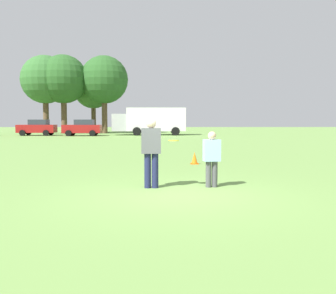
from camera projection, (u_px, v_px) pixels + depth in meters
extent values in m
plane|color=#6B9347|center=(177.00, 195.00, 8.86)|extent=(172.72, 172.72, 0.00)
cylinder|color=#1E234C|center=(148.00, 171.00, 9.76)|extent=(0.17, 0.17, 0.90)
cylinder|color=#1E234C|center=(155.00, 171.00, 9.76)|extent=(0.17, 0.17, 0.90)
cube|color=#595960|center=(151.00, 141.00, 9.70)|extent=(0.50, 0.29, 0.65)
sphere|color=beige|center=(151.00, 123.00, 9.67)|extent=(0.25, 0.25, 0.25)
cylinder|color=#4C4C51|center=(215.00, 174.00, 9.89)|extent=(0.15, 0.15, 0.69)
cylinder|color=#4C4C51|center=(209.00, 174.00, 9.87)|extent=(0.15, 0.15, 0.69)
cube|color=#9EC6E5|center=(212.00, 150.00, 9.84)|extent=(0.46, 0.30, 0.56)
sphere|color=#D8AD8C|center=(212.00, 136.00, 9.81)|extent=(0.22, 0.22, 0.22)
cylinder|color=yellow|center=(174.00, 141.00, 9.72)|extent=(0.27, 0.27, 0.04)
cube|color=#D8590C|center=(195.00, 164.00, 15.10)|extent=(0.32, 0.32, 0.03)
cone|color=orange|center=(195.00, 158.00, 15.08)|extent=(0.24, 0.24, 0.45)
cube|color=maroon|center=(37.00, 129.00, 42.96)|extent=(4.21, 1.83, 0.90)
cube|color=#2D333D|center=(39.00, 122.00, 42.91)|extent=(2.01, 1.66, 0.64)
cylinder|color=black|center=(22.00, 133.00, 41.95)|extent=(0.66, 0.23, 0.66)
cylinder|color=black|center=(28.00, 132.00, 43.95)|extent=(0.66, 0.23, 0.66)
cylinder|color=black|center=(46.00, 133.00, 42.03)|extent=(0.66, 0.23, 0.66)
cylinder|color=black|center=(51.00, 132.00, 44.02)|extent=(0.66, 0.23, 0.66)
cube|color=maroon|center=(82.00, 129.00, 42.06)|extent=(4.21, 1.83, 0.90)
cube|color=#2D333D|center=(84.00, 122.00, 42.02)|extent=(2.01, 1.66, 0.64)
cylinder|color=black|center=(68.00, 133.00, 41.06)|extent=(0.66, 0.23, 0.66)
cylinder|color=black|center=(73.00, 133.00, 43.05)|extent=(0.66, 0.23, 0.66)
cylinder|color=black|center=(92.00, 133.00, 41.13)|extent=(0.66, 0.23, 0.66)
cylinder|color=black|center=(95.00, 133.00, 43.13)|extent=(0.66, 0.23, 0.66)
cube|color=white|center=(156.00, 119.00, 44.23)|extent=(6.82, 2.55, 2.70)
cube|color=#B2B2B7|center=(120.00, 122.00, 44.14)|extent=(1.82, 2.31, 2.00)
cylinder|color=black|center=(137.00, 131.00, 42.90)|extent=(0.96, 0.29, 0.96)
cylinder|color=black|center=(138.00, 131.00, 45.63)|extent=(0.96, 0.29, 0.96)
cylinder|color=black|center=(176.00, 131.00, 43.02)|extent=(0.96, 0.29, 0.96)
cylinder|color=black|center=(174.00, 131.00, 45.75)|extent=(0.96, 0.29, 0.96)
cylinder|color=brown|center=(46.00, 117.00, 49.06)|extent=(0.73, 0.73, 4.36)
sphere|color=#33662D|center=(45.00, 79.00, 48.71)|extent=(6.23, 6.23, 6.23)
cylinder|color=brown|center=(64.00, 117.00, 48.99)|extent=(0.73, 0.73, 4.38)
sphere|color=#285623|center=(63.00, 79.00, 48.64)|extent=(6.26, 6.26, 6.26)
cylinder|color=brown|center=(94.00, 119.00, 52.55)|extent=(0.63, 0.63, 3.78)
sphere|color=#3D7033|center=(93.00, 89.00, 52.25)|extent=(5.40, 5.40, 5.40)
cylinder|color=brown|center=(105.00, 117.00, 49.99)|extent=(0.73, 0.73, 4.41)
sphere|color=#285623|center=(104.00, 80.00, 49.64)|extent=(6.29, 6.29, 6.29)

